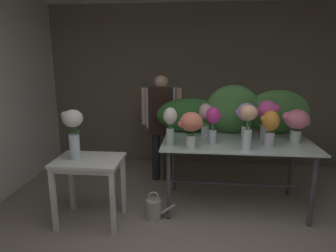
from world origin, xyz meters
The scene contains 17 objects.
ground_plane centered at (0.00, 1.69, 0.00)m, with size 7.45×7.45×0.00m, color gray.
wall_back centered at (0.00, 3.39, 1.37)m, with size 5.35×0.12×2.74m, color #706656.
display_table_glass centered at (0.44, 1.75, 0.74)m, with size 1.81×1.00×0.88m.
side_table_white centered at (-1.24, 1.20, 0.66)m, with size 0.74×0.54×0.77m.
florist centered at (-0.58, 2.48, 1.01)m, with size 0.60×0.24×1.64m.
foliage_backdrop centered at (0.40, 2.13, 1.16)m, with size 2.01×0.31×0.65m.
vase_fuchsia_stock centered at (0.80, 1.83, 1.18)m, with size 0.29×0.24×0.49m.
vase_magenta_carnations centered at (0.14, 1.58, 1.14)m, with size 0.18×0.16×0.44m.
vase_peach_snapdragons centered at (0.50, 1.38, 1.19)m, with size 0.19×0.19×0.50m.
vase_blush_dahlias centered at (0.06, 1.89, 1.13)m, with size 0.18×0.17×0.43m.
vase_sunset_freesia centered at (0.78, 1.55, 1.12)m, with size 0.21×0.19×0.42m.
vase_coral_lilies centered at (-0.11, 1.39, 1.14)m, with size 0.28×0.25×0.41m.
vase_lilac_ranunculus centered at (0.54, 1.72, 1.18)m, with size 0.25×0.23×0.47m.
vase_rosy_roses centered at (1.13, 1.74, 1.13)m, with size 0.33×0.28×0.40m.
vase_ivory_tulips centered at (-0.36, 1.49, 1.14)m, with size 0.16×0.16×0.44m.
vase_white_roses_tall centered at (-1.40, 1.20, 1.11)m, with size 0.25×0.22×0.55m.
watering_can centered at (-0.53, 1.33, 0.13)m, with size 0.35×0.18×0.34m.
Camera 1 is at (-0.05, -1.81, 1.88)m, focal length 31.62 mm.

